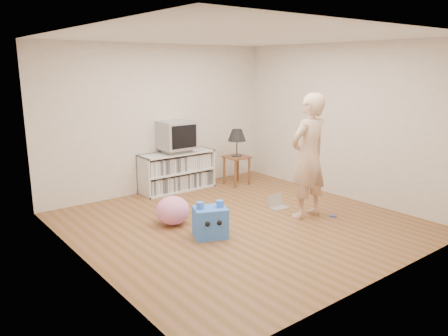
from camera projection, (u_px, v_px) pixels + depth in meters
ground at (240, 222)px, 6.34m from camera, size 4.50×4.50×0.00m
walls at (241, 134)px, 6.04m from camera, size 4.52×4.52×2.60m
ceiling at (241, 36)px, 5.75m from camera, size 4.50×4.50×0.01m
media_unit at (177, 171)px, 7.95m from camera, size 1.40×0.45×0.70m
dvd_deck at (177, 151)px, 7.85m from camera, size 0.45×0.35×0.07m
crt_tv at (176, 135)px, 7.78m from camera, size 0.60×0.53×0.50m
side_table at (237, 163)px, 8.30m from camera, size 0.42×0.42×0.55m
table_lamp at (237, 136)px, 8.17m from camera, size 0.34×0.34×0.52m
person at (308, 156)px, 6.39m from camera, size 0.68×0.46×1.85m
laptop at (277, 204)px, 7.02m from camera, size 0.31×0.25×0.20m
playing_cards at (333, 216)px, 6.59m from camera, size 0.09×0.11×0.02m
plush_blue at (210, 222)px, 5.77m from camera, size 0.52×0.47×0.49m
plush_pink at (173, 210)px, 6.23m from camera, size 0.62×0.62×0.41m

